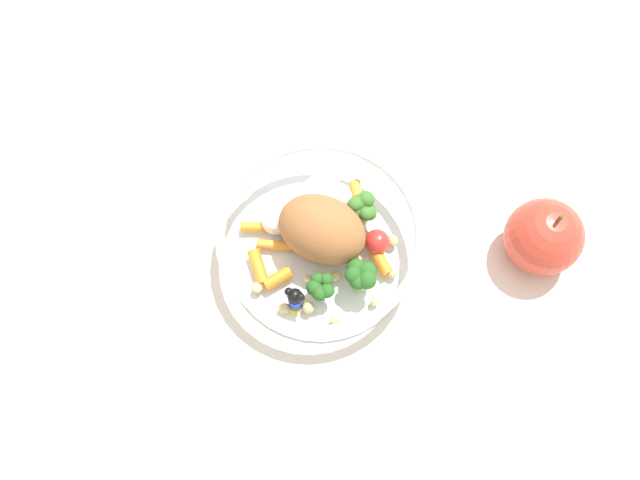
% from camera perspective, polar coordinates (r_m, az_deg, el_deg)
% --- Properties ---
extents(ground_plane, '(2.40, 2.40, 0.00)m').
position_cam_1_polar(ground_plane, '(0.64, -1.00, 0.18)').
color(ground_plane, silver).
extents(food_container, '(0.20, 0.20, 0.08)m').
position_cam_1_polar(food_container, '(0.61, 0.01, 0.68)').
color(food_container, white).
rests_on(food_container, ground_plane).
extents(loose_apple, '(0.08, 0.08, 0.09)m').
position_cam_1_polar(loose_apple, '(0.64, 19.70, 0.29)').
color(loose_apple, '#BC3828').
rests_on(loose_apple, ground_plane).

